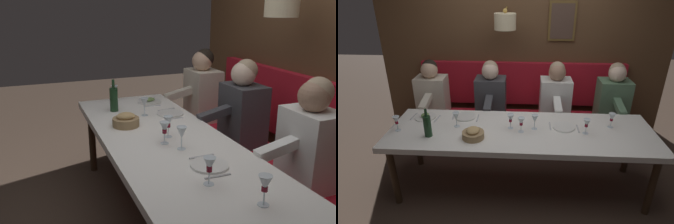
# 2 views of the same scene
# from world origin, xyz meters

# --- Properties ---
(dining_table) EXTENTS (0.90, 2.80, 0.74)m
(dining_table) POSITION_xyz_m (0.00, 0.00, 0.68)
(dining_table) COLOR white
(dining_table) RESTS_ON ground_plane
(banquette_bench) EXTENTS (0.52, 3.00, 0.45)m
(banquette_bench) POSITION_xyz_m (0.89, 0.00, 0.23)
(banquette_bench) COLOR red
(banquette_bench) RESTS_ON ground_plane
(back_wall_panel) EXTENTS (0.59, 4.20, 2.90)m
(back_wall_panel) POSITION_xyz_m (1.46, -0.00, 1.36)
(back_wall_panel) COLOR brown
(back_wall_panel) RESTS_ON ground_plane
(diner_near) EXTENTS (0.60, 0.40, 0.79)m
(diner_near) POSITION_xyz_m (0.88, -0.44, 0.82)
(diner_near) COLOR white
(diner_near) RESTS_ON banquette_bench
(diner_middle) EXTENTS (0.60, 0.40, 0.79)m
(diner_middle) POSITION_xyz_m (0.88, 0.42, 0.82)
(diner_middle) COLOR #3D3D42
(diner_middle) RESTS_ON banquette_bench
(diner_far) EXTENTS (0.60, 0.40, 0.79)m
(diner_far) POSITION_xyz_m (0.88, 1.22, 0.82)
(diner_far) COLOR beige
(diner_far) RESTS_ON banquette_bench
(place_setting_0) EXTENTS (0.24, 0.32, 0.01)m
(place_setting_0) POSITION_xyz_m (0.26, 0.64, 0.75)
(place_setting_0) COLOR silver
(place_setting_0) RESTS_ON dining_table
(place_setting_1) EXTENTS (0.24, 0.31, 0.01)m
(place_setting_1) POSITION_xyz_m (0.08, -0.46, 0.75)
(place_setting_1) COLOR white
(place_setting_1) RESTS_ON dining_table
(place_setting_2) EXTENTS (0.24, 0.32, 0.05)m
(place_setting_2) POSITION_xyz_m (0.22, 1.10, 0.75)
(place_setting_2) COLOR silver
(place_setting_2) RESTS_ON dining_table
(wine_glass_0) EXTENTS (0.07, 0.07, 0.16)m
(wine_glass_0) POSITION_xyz_m (0.03, 0.11, 0.86)
(wine_glass_0) COLOR silver
(wine_glass_0) RESTS_ON dining_table
(wine_glass_1) EXTENTS (0.07, 0.07, 0.16)m
(wine_glass_1) POSITION_xyz_m (0.03, -0.14, 0.86)
(wine_glass_1) COLOR silver
(wine_glass_1) RESTS_ON dining_table
(wine_glass_2) EXTENTS (0.07, 0.07, 0.16)m
(wine_glass_2) POSITION_xyz_m (-0.04, -0.66, 0.86)
(wine_glass_2) COLOR silver
(wine_glass_2) RESTS_ON dining_table
(wine_glass_3) EXTENTS (0.07, 0.07, 0.16)m
(wine_glass_3) POSITION_xyz_m (-0.04, 0.00, 0.86)
(wine_glass_3) COLOR silver
(wine_glass_3) RESTS_ON dining_table
(wine_glass_4) EXTENTS (0.07, 0.07, 0.16)m
(wine_glass_4) POSITION_xyz_m (-0.09, 1.29, 0.86)
(wine_glass_4) COLOR silver
(wine_glass_4) RESTS_ON dining_table
(wine_glass_5) EXTENTS (0.07, 0.07, 0.16)m
(wine_glass_5) POSITION_xyz_m (0.04, 0.69, 0.86)
(wine_glass_5) COLOR silver
(wine_glass_5) RESTS_ON dining_table
(wine_glass_6) EXTENTS (0.07, 0.07, 0.16)m
(wine_glass_6) POSITION_xyz_m (0.12, -0.96, 0.86)
(wine_glass_6) COLOR silver
(wine_glass_6) RESTS_ON dining_table
(wine_bottle) EXTENTS (0.08, 0.08, 0.30)m
(wine_bottle) POSITION_xyz_m (-0.18, 0.94, 0.86)
(wine_bottle) COLOR #19381E
(wine_bottle) RESTS_ON dining_table
(bread_bowl) EXTENTS (0.22, 0.22, 0.12)m
(bread_bowl) POSITION_xyz_m (-0.20, 0.48, 0.79)
(bread_bowl) COLOR #9E7F56
(bread_bowl) RESTS_ON dining_table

